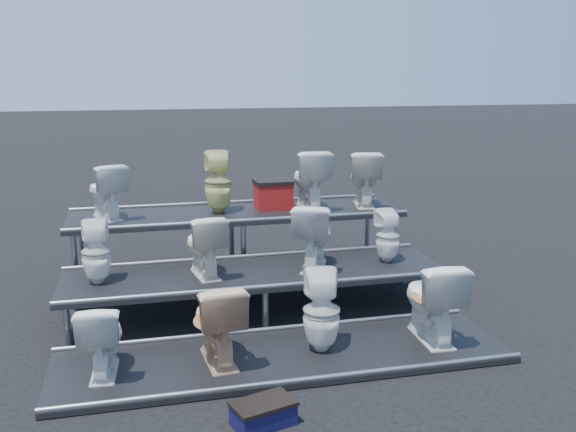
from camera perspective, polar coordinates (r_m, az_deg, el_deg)
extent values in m
plane|color=black|center=(7.29, -2.79, -8.37)|extent=(80.00, 80.00, 0.00)
cube|color=black|center=(6.11, -0.39, -12.39)|extent=(4.20, 1.20, 0.06)
cube|color=black|center=(7.21, -2.81, -6.67)|extent=(4.20, 1.20, 0.46)
cube|color=black|center=(8.37, -4.53, -2.49)|extent=(4.20, 1.20, 0.86)
imported|color=white|center=(5.83, -16.24, -10.32)|extent=(0.41, 0.67, 0.66)
imported|color=tan|center=(5.84, -6.32, -9.29)|extent=(0.48, 0.78, 0.76)
imported|color=white|center=(6.03, 3.00, -8.43)|extent=(0.41, 0.42, 0.77)
imported|color=white|center=(6.42, 12.65, -7.24)|extent=(0.49, 0.81, 0.81)
imported|color=white|center=(6.94, -16.70, -3.11)|extent=(0.31, 0.32, 0.67)
imported|color=silver|center=(6.96, -7.48, -2.56)|extent=(0.48, 0.72, 0.68)
imported|color=white|center=(7.18, 2.26, -1.71)|extent=(0.67, 0.84, 0.75)
imported|color=white|center=(7.49, 8.86, -1.77)|extent=(0.28, 0.29, 0.62)
imported|color=white|center=(8.11, -15.91, 2.15)|extent=(0.59, 0.76, 0.68)
imported|color=#D0CD80|center=(8.16, -6.21, 3.01)|extent=(0.37, 0.38, 0.79)
imported|color=white|center=(8.40, 1.92, 3.31)|extent=(0.46, 0.77, 0.78)
imported|color=silver|center=(8.64, 6.77, 3.37)|extent=(0.57, 0.80, 0.74)
cube|color=maroon|center=(8.41, -1.34, 1.78)|extent=(0.47, 0.38, 0.33)
cube|color=#100E35|center=(5.09, -2.22, -17.26)|extent=(0.51, 0.39, 0.16)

